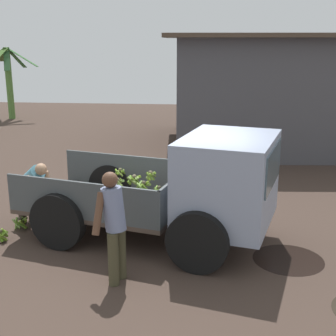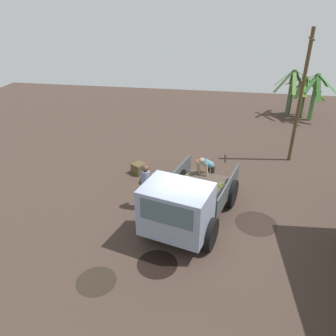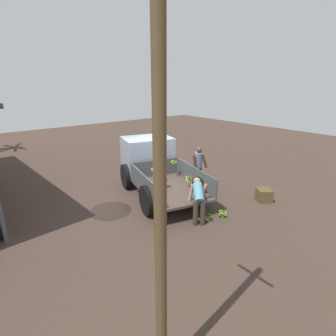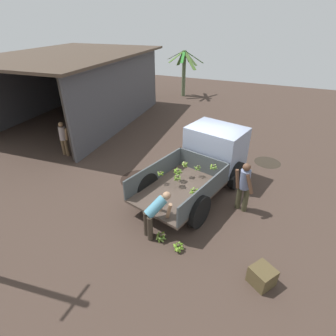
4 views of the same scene
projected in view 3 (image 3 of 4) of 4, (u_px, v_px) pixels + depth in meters
The scene contains 11 objects.
ground at pixel (150, 191), 10.46m from camera, with size 36.00×36.00×0.00m, color #41322A.
mud_patch_0 at pixel (143, 174), 12.36m from camera, with size 1.16×1.16×0.01m, color black.
mud_patch_1 at pixel (157, 164), 13.90m from camera, with size 1.08×1.08×0.01m, color #2B231A.
mud_patch_2 at pixel (111, 211), 8.85m from camera, with size 1.39×1.39×0.01m, color #2C201B.
cargo_truck at pixel (152, 162), 10.62m from camera, with size 4.80×3.08×1.97m.
utility_pole at pixel (160, 194), 2.96m from camera, with size 0.91×0.15×5.74m.
person_foreground_visitor at pixel (198, 165), 10.62m from camera, with size 0.50×0.66×1.70m.
person_worker_loading at pixel (198, 198), 7.98m from camera, with size 0.80×0.81×1.31m.
banana_bunch_on_ground_0 at pixel (207, 217), 8.19m from camera, with size 0.31×0.31×0.25m.
banana_bunch_on_ground_1 at pixel (223, 213), 8.43m from camera, with size 0.31×0.31×0.23m.
wooden_crate_0 at pixel (264, 195), 9.53m from camera, with size 0.49×0.49×0.45m, color #4F4126.
Camera 3 is at (-7.97, 5.47, 4.16)m, focal length 28.00 mm.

